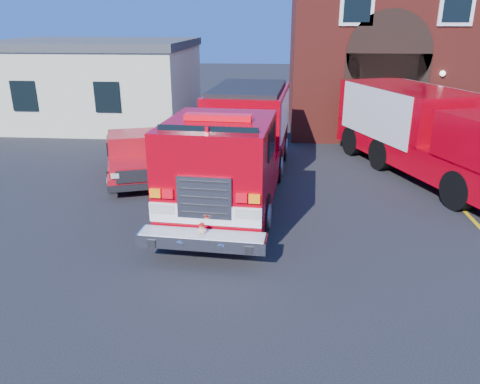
# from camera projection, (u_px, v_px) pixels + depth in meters

# --- Properties ---
(ground) EXTENTS (100.00, 100.00, 0.00)m
(ground) POSITION_uv_depth(u_px,v_px,m) (244.00, 220.00, 13.27)
(ground) COLOR black
(ground) RESTS_ON ground
(parking_stripe_near) EXTENTS (0.12, 3.00, 0.01)m
(parking_stripe_near) POSITION_uv_depth(u_px,v_px,m) (467.00, 214.00, 13.69)
(parking_stripe_near) COLOR #E0B40B
(parking_stripe_near) RESTS_ON ground
(parking_stripe_mid) EXTENTS (0.12, 3.00, 0.01)m
(parking_stripe_mid) POSITION_uv_depth(u_px,v_px,m) (436.00, 181.00, 16.49)
(parking_stripe_mid) COLOR #E0B40B
(parking_stripe_mid) RESTS_ON ground
(parking_stripe_far) EXTENTS (0.12, 3.00, 0.01)m
(parking_stripe_far) POSITION_uv_depth(u_px,v_px,m) (413.00, 157.00, 19.29)
(parking_stripe_far) COLOR #E0B40B
(parking_stripe_far) RESTS_ON ground
(fire_station) EXTENTS (15.20, 10.20, 8.45)m
(fire_station) POSITION_uv_depth(u_px,v_px,m) (438.00, 42.00, 24.15)
(fire_station) COLOR maroon
(fire_station) RESTS_ON ground
(side_building) EXTENTS (10.20, 8.20, 4.35)m
(side_building) POSITION_uv_depth(u_px,v_px,m) (97.00, 81.00, 25.36)
(side_building) COLOR beige
(side_building) RESTS_ON ground
(fire_engine) EXTENTS (3.54, 10.34, 3.13)m
(fire_engine) POSITION_uv_depth(u_px,v_px,m) (238.00, 143.00, 15.07)
(fire_engine) COLOR black
(fire_engine) RESTS_ON ground
(pickup_truck) EXTENTS (3.30, 5.30, 1.63)m
(pickup_truck) POSITION_uv_depth(u_px,v_px,m) (133.00, 155.00, 16.81)
(pickup_truck) COLOR black
(pickup_truck) RESTS_ON ground
(secondary_truck) EXTENTS (5.94, 9.59, 2.98)m
(secondary_truck) POSITION_uv_depth(u_px,v_px,m) (429.00, 131.00, 16.62)
(secondary_truck) COLOR black
(secondary_truck) RESTS_ON ground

